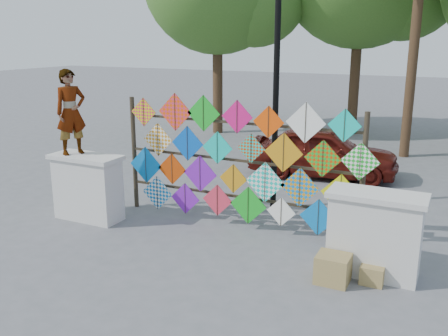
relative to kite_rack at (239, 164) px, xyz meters
The scene contains 9 objects.
ground 1.41m from the kite_rack, 96.59° to the right, with size 80.00×80.00×0.00m, color slate.
parapet_left 2.99m from the kite_rack, 161.55° to the right, with size 1.40×0.65×1.28m.
parapet_right 2.83m from the kite_rack, 19.55° to the right, with size 1.40×0.65×1.28m.
kite_rack is the anchor object (origin of this frame).
vendor_woman 3.32m from the kite_rack, 163.13° to the right, with size 0.59×0.38×1.61m, color #99999E.
sedan 4.15m from the kite_rack, 83.09° to the left, with size 1.49×3.70×1.26m, color #5B160F.
lamppost 1.97m from the kite_rack, 80.37° to the left, with size 0.28×0.28×4.46m.
cardboard_box_near 2.77m from the kite_rack, 33.78° to the right, with size 0.47×0.42×0.42m, color tan.
cardboard_box_far 3.13m from the kite_rack, 24.49° to the right, with size 0.33×0.30×0.28m, color tan.
Camera 1 is at (3.70, -7.33, 3.47)m, focal length 40.00 mm.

